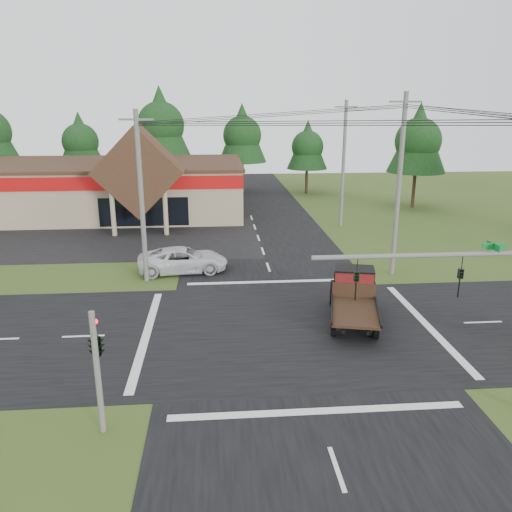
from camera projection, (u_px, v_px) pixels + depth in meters
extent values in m
plane|color=#374C1B|center=(289.00, 329.00, 24.74)|extent=(120.00, 120.00, 0.00)
cube|color=black|center=(289.00, 329.00, 24.74)|extent=(12.00, 120.00, 0.02)
cube|color=black|center=(289.00, 329.00, 24.74)|extent=(120.00, 12.00, 0.02)
cube|color=black|center=(91.00, 238.00, 41.80)|extent=(28.00, 14.00, 0.02)
cube|color=tan|center=(94.00, 189.00, 51.43)|extent=(30.00, 15.00, 5.00)
cube|color=#392417|center=(92.00, 164.00, 50.70)|extent=(30.40, 15.40, 0.30)
cube|color=#950B0B|center=(73.00, 184.00, 43.76)|extent=(30.00, 0.12, 1.20)
cube|color=#392417|center=(140.00, 171.00, 42.97)|extent=(7.78, 4.00, 7.78)
cylinder|color=tan|center=(113.00, 213.00, 42.13)|extent=(0.40, 0.40, 4.00)
cylinder|color=tan|center=(166.00, 212.00, 42.47)|extent=(0.40, 0.40, 4.00)
cube|color=black|center=(144.00, 212.00, 45.00)|extent=(8.00, 0.08, 2.60)
cylinder|color=#595651|center=(434.00, 255.00, 16.13)|extent=(8.00, 0.16, 0.16)
imported|color=black|center=(460.00, 283.00, 16.50)|extent=(0.16, 0.20, 1.00)
imported|color=black|center=(356.00, 286.00, 16.23)|extent=(0.16, 0.20, 1.00)
cube|color=#0C6626|center=(494.00, 246.00, 16.22)|extent=(0.80, 0.04, 0.22)
cylinder|color=#595651|center=(98.00, 374.00, 16.37)|extent=(0.20, 0.20, 4.40)
imported|color=black|center=(95.00, 329.00, 16.13)|extent=(0.53, 2.48, 1.00)
sphere|color=#FF0C0C|center=(95.00, 322.00, 16.22)|extent=(0.18, 0.18, 0.18)
cylinder|color=#595651|center=(141.00, 199.00, 30.26)|extent=(0.30, 0.30, 10.50)
cube|color=#595651|center=(136.00, 119.00, 28.92)|extent=(2.00, 0.12, 0.12)
cylinder|color=#595651|center=(399.00, 187.00, 31.35)|extent=(0.30, 0.30, 11.50)
cube|color=#595651|center=(406.00, 102.00, 29.87)|extent=(2.00, 0.12, 0.12)
cylinder|color=#595651|center=(343.00, 165.00, 44.76)|extent=(0.30, 0.30, 11.20)
cube|color=#595651|center=(346.00, 107.00, 43.33)|extent=(2.00, 0.12, 0.12)
cylinder|color=#332316|center=(84.00, 180.00, 62.79)|extent=(0.36, 0.36, 3.50)
cone|color=black|center=(80.00, 139.00, 61.34)|extent=(5.60, 5.60, 6.60)
sphere|color=black|center=(80.00, 141.00, 61.43)|extent=(4.40, 4.40, 4.40)
cylinder|color=#332316|center=(163.00, 176.00, 62.46)|extent=(0.36, 0.36, 4.55)
cone|color=black|center=(160.00, 122.00, 60.58)|extent=(7.28, 7.28, 8.58)
sphere|color=black|center=(161.00, 125.00, 60.69)|extent=(5.72, 5.72, 5.72)
cylinder|color=#332316|center=(243.00, 177.00, 64.29)|extent=(0.36, 0.36, 3.85)
cone|color=black|center=(242.00, 133.00, 62.70)|extent=(6.16, 6.16, 7.26)
sphere|color=black|center=(242.00, 135.00, 62.79)|extent=(4.84, 4.84, 4.84)
cylinder|color=#332316|center=(306.00, 181.00, 63.10)|extent=(0.36, 0.36, 3.15)
cone|color=black|center=(308.00, 144.00, 61.80)|extent=(5.04, 5.04, 5.94)
sphere|color=black|center=(307.00, 147.00, 61.87)|extent=(3.96, 3.96, 3.96)
cylinder|color=#332316|center=(414.00, 190.00, 54.23)|extent=(0.36, 0.36, 3.85)
cone|color=black|center=(418.00, 138.00, 52.63)|extent=(6.16, 6.16, 7.26)
sphere|color=black|center=(418.00, 141.00, 52.73)|extent=(4.84, 4.84, 4.84)
imported|color=silver|center=(183.00, 260.00, 33.24)|extent=(6.13, 3.26, 1.64)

